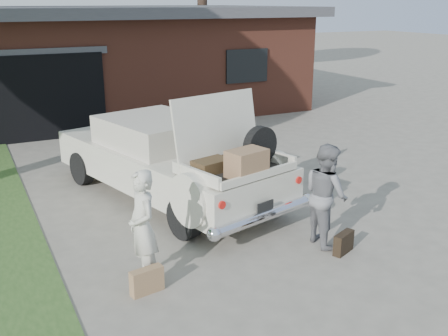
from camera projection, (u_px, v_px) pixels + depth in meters
name	position (u px, v px, depth m)	size (l,w,h in m)	color
ground	(243.00, 251.00, 7.59)	(90.00, 90.00, 0.00)	gray
house	(102.00, 58.00, 17.26)	(12.80, 7.80, 3.30)	brown
sedan	(168.00, 158.00, 9.50)	(3.14, 5.37, 2.09)	beige
woman_left	(143.00, 227.00, 6.59)	(0.55, 0.36, 1.50)	beige
woman_right	(326.00, 194.00, 7.66)	(0.74, 0.58, 1.53)	slate
suitcase_left	(147.00, 281.00, 6.47)	(0.42, 0.13, 0.33)	#A17852
suitcase_right	(344.00, 243.00, 7.51)	(0.40, 0.13, 0.31)	black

